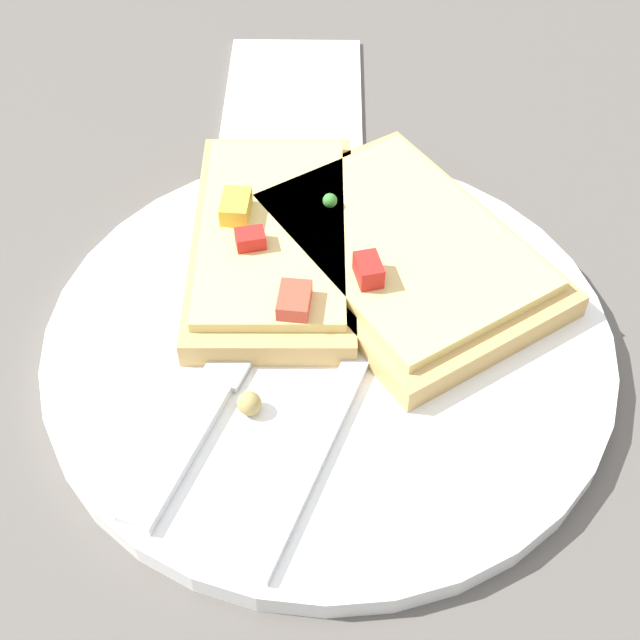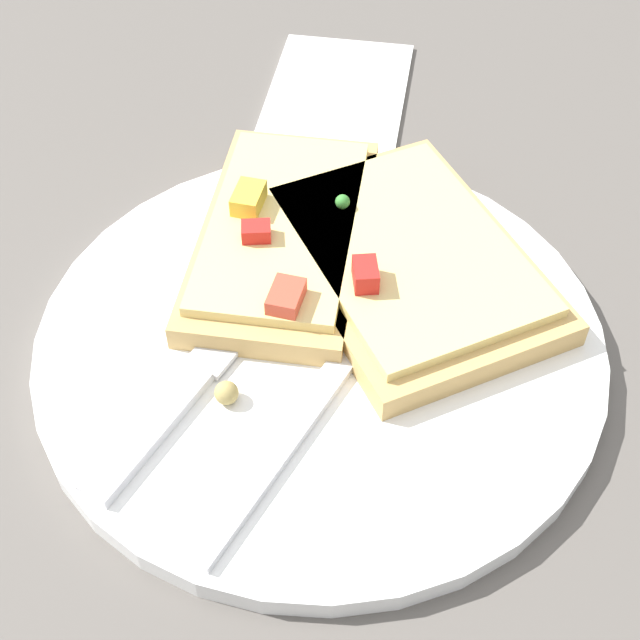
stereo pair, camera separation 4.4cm
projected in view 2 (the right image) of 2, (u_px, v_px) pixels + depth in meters
ground_plane at (320, 349)px, 0.45m from camera, size 4.00×4.00×0.00m
plate at (320, 341)px, 0.45m from camera, size 0.28×0.28×0.01m
fork at (342, 364)px, 0.43m from camera, size 0.21×0.09×0.01m
knife at (210, 359)px, 0.43m from camera, size 0.20×0.09×0.01m
pizza_slice_main at (407, 259)px, 0.47m from camera, size 0.20×0.18×0.03m
pizza_slice_corner at (282, 233)px, 0.48m from camera, size 0.16×0.09×0.03m
crumb_scatter at (270, 369)px, 0.42m from camera, size 0.06×0.05×0.01m
napkin at (335, 100)px, 0.59m from camera, size 0.15×0.09×0.01m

